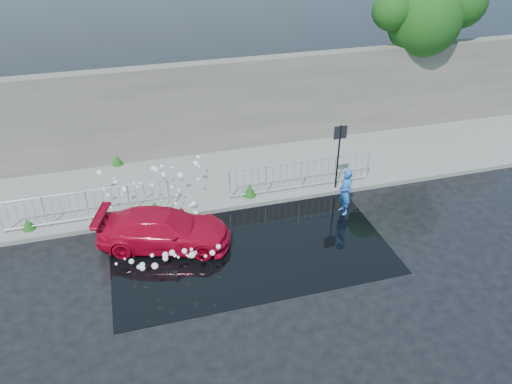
# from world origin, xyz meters

# --- Properties ---
(ground) EXTENTS (90.00, 90.00, 0.00)m
(ground) POSITION_xyz_m (0.00, 0.00, 0.00)
(ground) COLOR black
(ground) RESTS_ON ground
(pavement) EXTENTS (30.00, 4.00, 0.15)m
(pavement) POSITION_xyz_m (0.00, 5.00, 0.07)
(pavement) COLOR gray
(pavement) RESTS_ON ground
(curb) EXTENTS (30.00, 0.25, 0.16)m
(curb) POSITION_xyz_m (0.00, 3.00, 0.08)
(curb) COLOR gray
(curb) RESTS_ON ground
(retaining_wall) EXTENTS (30.00, 0.60, 3.50)m
(retaining_wall) POSITION_xyz_m (0.00, 7.20, 1.90)
(retaining_wall) COLOR #58544A
(retaining_wall) RESTS_ON pavement
(puddle) EXTENTS (8.00, 5.00, 0.01)m
(puddle) POSITION_xyz_m (0.50, 1.00, 0.01)
(puddle) COLOR black
(puddle) RESTS_ON ground
(sign_post) EXTENTS (0.45, 0.06, 2.50)m
(sign_post) POSITION_xyz_m (4.20, 3.10, 1.72)
(sign_post) COLOR black
(sign_post) RESTS_ON ground
(tree) EXTENTS (4.85, 2.98, 6.28)m
(tree) POSITION_xyz_m (9.75, 7.41, 4.75)
(tree) COLOR #332114
(tree) RESTS_ON ground
(railing_left) EXTENTS (5.05, 0.05, 1.10)m
(railing_left) POSITION_xyz_m (-4.00, 3.35, 0.74)
(railing_left) COLOR silver
(railing_left) RESTS_ON pavement
(railing_right) EXTENTS (5.05, 0.05, 1.10)m
(railing_right) POSITION_xyz_m (3.00, 3.35, 0.74)
(railing_right) COLOR silver
(railing_right) RESTS_ON pavement
(weeds) EXTENTS (12.17, 3.93, 0.45)m
(weeds) POSITION_xyz_m (-0.40, 4.49, 0.33)
(weeds) COLOR #1E4311
(weeds) RESTS_ON pavement
(water_spray) EXTENTS (3.48, 5.61, 0.97)m
(water_spray) POSITION_xyz_m (-1.92, 2.35, 0.69)
(water_spray) COLOR white
(water_spray) RESTS_ON ground
(red_car) EXTENTS (4.15, 2.66, 1.12)m
(red_car) POSITION_xyz_m (-1.87, 1.66, 0.56)
(red_car) COLOR #BA0724
(red_car) RESTS_ON ground
(person) EXTENTS (0.41, 0.59, 1.57)m
(person) POSITION_xyz_m (3.93, 1.80, 0.79)
(person) COLOR blue
(person) RESTS_ON ground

